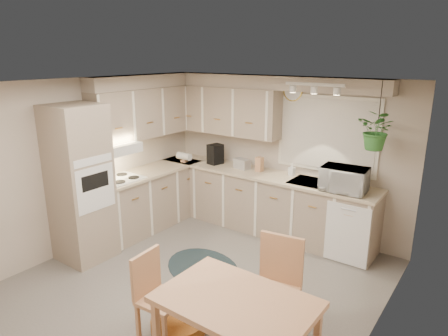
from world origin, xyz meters
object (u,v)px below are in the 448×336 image
at_px(braided_rug, 203,267).
at_px(microwave, 344,177).
at_px(chair_back, 273,291).
at_px(chair_left, 162,298).
at_px(pet_bed, 179,324).

xyz_separation_m(braided_rug, microwave, (1.30, 1.39, 1.13)).
relative_size(chair_back, microwave, 1.69).
height_order(chair_left, pet_bed, chair_left).
bearing_deg(chair_left, chair_back, 122.48).
relative_size(chair_left, microwave, 1.48).
xyz_separation_m(chair_back, microwave, (-0.07, 2.00, 0.64)).
bearing_deg(chair_left, microwave, 158.97).
distance_m(pet_bed, microwave, 2.81).
distance_m(chair_left, microwave, 2.86).
bearing_deg(pet_bed, braided_rug, 117.27).
bearing_deg(microwave, braided_rug, -136.98).
relative_size(braided_rug, microwave, 1.92).
relative_size(chair_back, braided_rug, 0.88).
xyz_separation_m(chair_left, braided_rug, (-0.50, 1.26, -0.43)).
bearing_deg(braided_rug, chair_left, -68.17).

